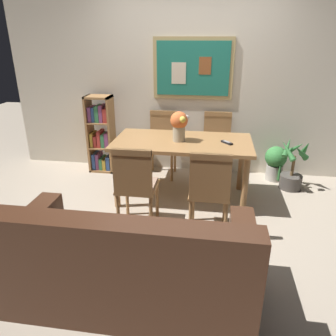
# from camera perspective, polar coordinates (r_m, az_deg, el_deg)

# --- Properties ---
(ground_plane) EXTENTS (12.00, 12.00, 0.00)m
(ground_plane) POSITION_cam_1_polar(r_m,az_deg,el_deg) (3.62, 1.38, -8.99)
(ground_plane) COLOR tan
(wall_back_with_painting) EXTENTS (5.20, 0.14, 2.60)m
(wall_back_with_painting) POSITION_cam_1_polar(r_m,az_deg,el_deg) (4.65, 4.02, 15.14)
(wall_back_with_painting) COLOR beige
(wall_back_with_painting) RESTS_ON ground_plane
(dining_table) EXTENTS (1.61, 0.85, 0.75)m
(dining_table) POSITION_cam_1_polar(r_m,az_deg,el_deg) (3.82, 2.57, 3.53)
(dining_table) COLOR #9E7042
(dining_table) RESTS_ON ground_plane
(dining_chair_far_left) EXTENTS (0.40, 0.41, 0.91)m
(dining_chair_far_left) POSITION_cam_1_polar(r_m,az_deg,el_deg) (4.59, -0.99, 5.28)
(dining_chair_far_left) COLOR #9E7042
(dining_chair_far_left) RESTS_ON ground_plane
(dining_chair_near_left) EXTENTS (0.40, 0.41, 0.91)m
(dining_chair_near_left) POSITION_cam_1_polar(r_m,az_deg,el_deg) (3.23, -5.79, -2.39)
(dining_chair_near_left) COLOR #9E7042
(dining_chair_near_left) RESTS_ON ground_plane
(dining_chair_near_right) EXTENTS (0.40, 0.41, 0.91)m
(dining_chair_near_right) POSITION_cam_1_polar(r_m,az_deg,el_deg) (3.13, 7.39, -3.30)
(dining_chair_near_right) COLOR #9E7042
(dining_chair_near_right) RESTS_ON ground_plane
(dining_chair_far_right) EXTENTS (0.40, 0.41, 0.91)m
(dining_chair_far_right) POSITION_cam_1_polar(r_m,az_deg,el_deg) (4.57, 8.62, 4.95)
(dining_chair_far_right) COLOR #9E7042
(dining_chair_far_right) RESTS_ON ground_plane
(leather_couch) EXTENTS (1.80, 0.84, 0.84)m
(leather_couch) POSITION_cam_1_polar(r_m,az_deg,el_deg) (2.50, -6.68, -16.70)
(leather_couch) COLOR #472819
(leather_couch) RESTS_ON ground_plane
(bookshelf) EXTENTS (0.36, 0.28, 1.11)m
(bookshelf) POSITION_cam_1_polar(r_m,az_deg,el_deg) (4.82, -11.75, 5.55)
(bookshelf) COLOR #9E7042
(bookshelf) RESTS_ON ground_plane
(potted_ivy) EXTENTS (0.30, 0.30, 0.49)m
(potted_ivy) POSITION_cam_1_polar(r_m,az_deg,el_deg) (4.70, 18.48, 1.05)
(potted_ivy) COLOR #B2ADA3
(potted_ivy) RESTS_ON ground_plane
(potted_palm) EXTENTS (0.38, 0.38, 0.70)m
(potted_palm) POSITION_cam_1_polar(r_m,az_deg,el_deg) (4.50, 21.12, -0.44)
(potted_palm) COLOR #4C4742
(potted_palm) RESTS_ON ground_plane
(flower_vase) EXTENTS (0.21, 0.21, 0.35)m
(flower_vase) POSITION_cam_1_polar(r_m,az_deg,el_deg) (3.72, 2.01, 7.80)
(flower_vase) COLOR tan
(flower_vase) RESTS_ON dining_table
(tv_remote) EXTENTS (0.14, 0.15, 0.02)m
(tv_remote) POSITION_cam_1_polar(r_m,az_deg,el_deg) (3.74, 10.36, 4.46)
(tv_remote) COLOR black
(tv_remote) RESTS_ON dining_table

